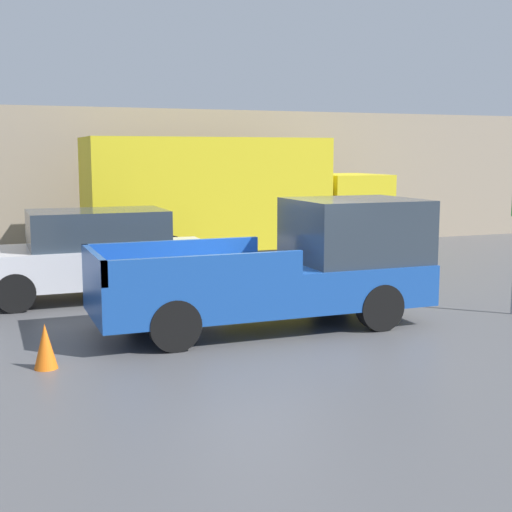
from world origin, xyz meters
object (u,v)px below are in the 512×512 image
at_px(pickup_truck, 292,267).
at_px(traffic_cone, 45,346).
at_px(delivery_truck, 230,196).
at_px(car, 93,254).

distance_m(pickup_truck, traffic_cone, 4.33).
relative_size(pickup_truck, delivery_truck, 0.68).
relative_size(delivery_truck, traffic_cone, 13.14).
distance_m(pickup_truck, delivery_truck, 7.24).
xyz_separation_m(pickup_truck, car, (-2.80, 3.50, -0.10)).
bearing_deg(car, delivery_truck, 40.98).
height_order(pickup_truck, car, pickup_truck).
height_order(car, traffic_cone, car).
bearing_deg(pickup_truck, traffic_cone, -164.74).
bearing_deg(delivery_truck, pickup_truck, -100.57).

